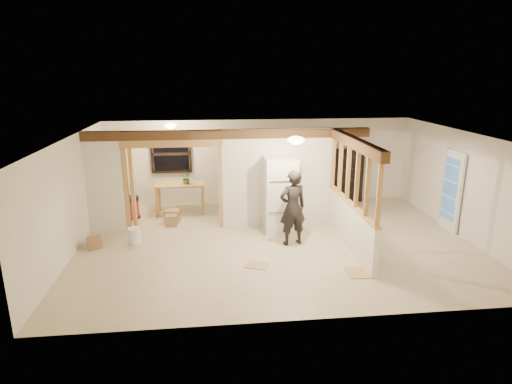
{
  "coord_description": "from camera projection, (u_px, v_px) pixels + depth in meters",
  "views": [
    {
      "loc": [
        -1.49,
        -9.18,
        3.87
      ],
      "look_at": [
        -0.44,
        0.4,
        1.13
      ],
      "focal_mm": 30.0,
      "sensor_mm": 36.0,
      "label": 1
    }
  ],
  "objects": [
    {
      "name": "wall_back",
      "position": [
        260.0,
        162.0,
        12.76
      ],
      "size": [
        9.0,
        0.01,
        2.5
      ],
      "primitive_type": "cube",
      "color": "silver",
      "rests_on": "floor"
    },
    {
      "name": "shop_vac",
      "position": [
        131.0,
        207.0,
        11.55
      ],
      "size": [
        0.5,
        0.5,
        0.61
      ],
      "primitive_type": "cylinder",
      "rotation": [
        0.0,
        0.0,
        0.06
      ],
      "color": "#A31511",
      "rests_on": "floor"
    },
    {
      "name": "box_util_b",
      "position": [
        171.0,
        220.0,
        11.08
      ],
      "size": [
        0.29,
        0.29,
        0.27
      ],
      "primitive_type": "cube",
      "rotation": [
        0.0,
        0.0,
        -0.0
      ],
      "color": "#987249",
      "rests_on": "floor"
    },
    {
      "name": "floor_panel_near",
      "position": [
        359.0,
        273.0,
        8.47
      ],
      "size": [
        0.51,
        0.51,
        0.02
      ],
      "primitive_type": "cube",
      "rotation": [
        0.0,
        0.0,
        -0.05
      ],
      "color": "tan",
      "rests_on": "floor"
    },
    {
      "name": "partition_center",
      "position": [
        278.0,
        178.0,
        10.82
      ],
      "size": [
        2.8,
        0.12,
        2.5
      ],
      "primitive_type": "cube",
      "color": "silver",
      "rests_on": "floor"
    },
    {
      "name": "ceiling_dome_util",
      "position": [
        170.0,
        125.0,
        11.25
      ],
      "size": [
        0.32,
        0.32,
        0.14
      ],
      "primitive_type": "ellipsoid",
      "color": "#FFEABF",
      "rests_on": "ceiling"
    },
    {
      "name": "floor",
      "position": [
        276.0,
        242.0,
        9.99
      ],
      "size": [
        9.0,
        6.5,
        0.01
      ],
      "primitive_type": "cube",
      "color": "beige",
      "rests_on": "ground"
    },
    {
      "name": "bucket",
      "position": [
        134.0,
        236.0,
        9.88
      ],
      "size": [
        0.3,
        0.3,
        0.38
      ],
      "primitive_type": "cylinder",
      "rotation": [
        0.0,
        0.0,
        0.01
      ],
      "color": "silver",
      "rests_on": "floor"
    },
    {
      "name": "work_table",
      "position": [
        181.0,
        198.0,
        12.0
      ],
      "size": [
        1.36,
        0.71,
        0.85
      ],
      "primitive_type": "cube",
      "rotation": [
        0.0,
        0.0,
        0.02
      ],
      "color": "tan",
      "rests_on": "floor"
    },
    {
      "name": "wall_left",
      "position": [
        70.0,
        197.0,
        9.18
      ],
      "size": [
        0.01,
        6.5,
        2.5
      ],
      "primitive_type": "cube",
      "color": "silver",
      "rests_on": "floor"
    },
    {
      "name": "bookshelf",
      "position": [
        349.0,
        175.0,
        12.97
      ],
      "size": [
        0.81,
        0.27,
        1.62
      ],
      "primitive_type": "cube",
      "color": "black",
      "rests_on": "floor"
    },
    {
      "name": "header_beam_right",
      "position": [
        355.0,
        143.0,
        9.13
      ],
      "size": [
        0.18,
        3.3,
        0.22
      ],
      "primitive_type": "cube",
      "color": "#53351C",
      "rests_on": "ceiling"
    },
    {
      "name": "ceiling",
      "position": [
        278.0,
        136.0,
        9.31
      ],
      "size": [
        9.0,
        6.5,
        0.01
      ],
      "primitive_type": "cube",
      "color": "white"
    },
    {
      "name": "ceiling_dome_main",
      "position": [
        296.0,
        140.0,
        8.87
      ],
      "size": [
        0.36,
        0.36,
        0.16
      ],
      "primitive_type": "ellipsoid",
      "color": "#FFEABF",
      "rests_on": "ceiling"
    },
    {
      "name": "header_beam_back",
      "position": [
        229.0,
        134.0,
        10.38
      ],
      "size": [
        7.0,
        0.18,
        0.22
      ],
      "primitive_type": "cube",
      "color": "#53351C",
      "rests_on": "ceiling"
    },
    {
      "name": "french_door",
      "position": [
        451.0,
        191.0,
        10.57
      ],
      "size": [
        0.12,
        0.86,
        2.0
      ],
      "primitive_type": "cube",
      "color": "white",
      "rests_on": "floor"
    },
    {
      "name": "doorway_frame",
      "position": [
        174.0,
        187.0,
        10.59
      ],
      "size": [
        2.46,
        0.14,
        2.2
      ],
      "primitive_type": "cube",
      "color": "tan",
      "rests_on": "floor"
    },
    {
      "name": "partition_left_stub",
      "position": [
        105.0,
        183.0,
        10.37
      ],
      "size": [
        0.9,
        0.12,
        2.5
      ],
      "primitive_type": "cube",
      "color": "silver",
      "rests_on": "floor"
    },
    {
      "name": "woman",
      "position": [
        293.0,
        208.0,
        9.68
      ],
      "size": [
        0.72,
        0.55,
        1.75
      ],
      "primitive_type": "imported",
      "rotation": [
        0.0,
        0.0,
        3.37
      ],
      "color": "#2A2625",
      "rests_on": "floor"
    },
    {
      "name": "floor_panel_far",
      "position": [
        257.0,
        265.0,
        8.8
      ],
      "size": [
        0.55,
        0.51,
        0.01
      ],
      "primitive_type": "cube",
      "rotation": [
        0.0,
        0.0,
        -0.41
      ],
      "color": "tan",
      "rests_on": "floor"
    },
    {
      "name": "box_util_a",
      "position": [
        173.0,
        215.0,
        11.37
      ],
      "size": [
        0.41,
        0.37,
        0.31
      ],
      "primitive_type": "cube",
      "rotation": [
        0.0,
        0.0,
        -0.18
      ],
      "color": "#987249",
      "rests_on": "floor"
    },
    {
      "name": "stud_partition",
      "position": [
        353.0,
        176.0,
        9.33
      ],
      "size": [
        0.14,
        3.2,
        1.32
      ],
      "primitive_type": "cube",
      "color": "tan",
      "rests_on": "pony_wall"
    },
    {
      "name": "box_front",
      "position": [
        94.0,
        243.0,
        9.65
      ],
      "size": [
        0.37,
        0.33,
        0.24
      ],
      "primitive_type": "cube",
      "rotation": [
        0.0,
        0.0,
        0.36
      ],
      "color": "#987249",
      "rests_on": "floor"
    },
    {
      "name": "hanging_bulb",
      "position": [
        189.0,
        140.0,
        10.72
      ],
      "size": [
        0.07,
        0.07,
        0.07
      ],
      "primitive_type": "ellipsoid",
      "color": "#FFD88C",
      "rests_on": "ceiling"
    },
    {
      "name": "refrigerator",
      "position": [
        280.0,
        195.0,
        10.5
      ],
      "size": [
        0.76,
        0.74,
        1.86
      ],
      "primitive_type": "cube",
      "color": "white",
      "rests_on": "floor"
    },
    {
      "name": "window_back",
      "position": [
        171.0,
        154.0,
        12.33
      ],
      "size": [
        1.12,
        0.1,
        1.1
      ],
      "primitive_type": "cube",
      "color": "black",
      "rests_on": "wall_back"
    },
    {
      "name": "wall_front",
      "position": [
        310.0,
        248.0,
        6.54
      ],
      "size": [
        9.0,
        0.01,
        2.5
      ],
      "primitive_type": "cube",
      "color": "silver",
      "rests_on": "floor"
    },
    {
      "name": "pony_wall",
      "position": [
        350.0,
        226.0,
        9.64
      ],
      "size": [
        0.12,
        3.2,
        1.0
      ],
      "primitive_type": "cube",
      "color": "silver",
      "rests_on": "floor"
    },
    {
      "name": "wall_right",
      "position": [
        465.0,
        185.0,
        10.13
      ],
      "size": [
        0.01,
        6.5,
        2.5
      ],
      "primitive_type": "cube",
      "color": "silver",
      "rests_on": "floor"
    },
    {
      "name": "potted_plant",
      "position": [
        187.0,
        178.0,
        11.77
      ],
      "size": [
        0.36,
        0.33,
        0.34
      ],
      "primitive_type": "imported",
      "rotation": [
        0.0,
        0.0,
        -0.27
      ],
      "color": "#2E5D25",
      "rests_on": "work_table"
    }
  ]
}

